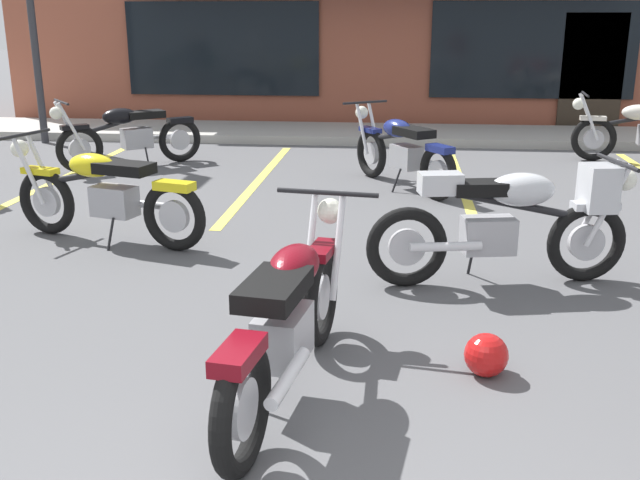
% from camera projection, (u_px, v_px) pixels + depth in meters
% --- Properties ---
extents(ground_plane, '(80.00, 80.00, 0.00)m').
position_uv_depth(ground_plane, '(329.00, 297.00, 5.57)').
color(ground_plane, '#515154').
extents(sidewalk_kerb, '(22.00, 1.80, 0.14)m').
position_uv_depth(sidewalk_kerb, '(371.00, 134.00, 12.83)').
color(sidewalk_kerb, '#A8A59E').
rests_on(sidewalk_kerb, ground_plane).
extents(brick_storefront_building, '(14.21, 6.08, 3.44)m').
position_uv_depth(brick_storefront_building, '(379.00, 31.00, 15.87)').
color(brick_storefront_building, brown).
rests_on(brick_storefront_building, ground_plane).
extents(painted_stall_lines, '(13.07, 4.80, 0.01)m').
position_uv_depth(painted_stall_lines, '(359.00, 182.00, 9.43)').
color(painted_stall_lines, '#DBCC4C').
rests_on(painted_stall_lines, ground_plane).
extents(motorcycle_foreground_classic, '(0.73, 2.10, 0.98)m').
position_uv_depth(motorcycle_foreground_classic, '(289.00, 318.00, 4.00)').
color(motorcycle_foreground_classic, black).
rests_on(motorcycle_foreground_classic, ground_plane).
extents(motorcycle_red_sportbike, '(1.41, 1.83, 0.98)m').
position_uv_depth(motorcycle_red_sportbike, '(402.00, 150.00, 8.99)').
color(motorcycle_red_sportbike, black).
rests_on(motorcycle_red_sportbike, ground_plane).
extents(motorcycle_black_cruiser, '(2.09, 0.81, 0.98)m').
position_uv_depth(motorcycle_black_cruiser, '(514.00, 219.00, 5.71)').
color(motorcycle_black_cruiser, black).
rests_on(motorcycle_black_cruiser, ground_plane).
extents(motorcycle_silver_naked, '(2.06, 0.91, 0.98)m').
position_uv_depth(motorcycle_silver_naked, '(105.00, 193.00, 6.81)').
color(motorcycle_silver_naked, black).
rests_on(motorcycle_silver_naked, ground_plane).
extents(motorcycle_blue_standard, '(1.76, 1.53, 0.98)m').
position_uv_depth(motorcycle_blue_standard, '(129.00, 134.00, 10.23)').
color(motorcycle_blue_standard, black).
rests_on(motorcycle_blue_standard, ground_plane).
extents(helmet_on_pavement, '(0.26, 0.26, 0.26)m').
position_uv_depth(helmet_on_pavement, '(486.00, 355.00, 4.32)').
color(helmet_on_pavement, '#B71414').
rests_on(helmet_on_pavement, ground_plane).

